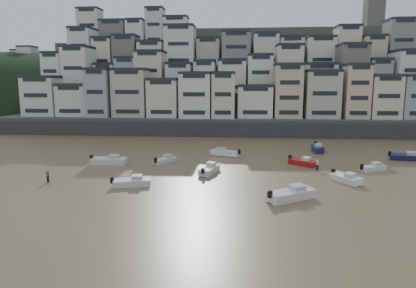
# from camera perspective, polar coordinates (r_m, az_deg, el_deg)

# --- Properties ---
(ground) EXTENTS (400.00, 400.00, 0.00)m
(ground) POSITION_cam_1_polar(r_m,az_deg,el_deg) (28.15, -12.31, -18.34)
(ground) COLOR brown
(ground) RESTS_ON ground
(harbor_wall) EXTENTS (140.00, 3.00, 3.50)m
(harbor_wall) POSITION_cam_1_polar(r_m,az_deg,el_deg) (89.43, 6.40, 2.22)
(harbor_wall) COLOR #38383A
(harbor_wall) RESTS_ON ground
(hillside) EXTENTS (141.04, 66.00, 50.00)m
(hillside) POSITION_cam_1_polar(r_m,az_deg,el_deg) (128.71, 8.23, 9.42)
(hillside) COLOR #4C4C47
(hillside) RESTS_ON ground
(headland) EXTENTS (216.00, 135.00, 53.33)m
(headland) POSITION_cam_1_polar(r_m,az_deg,el_deg) (189.52, -27.93, 4.49)
(headland) COLOR black
(headland) RESTS_ON ground
(boat_a) EXTENTS (6.40, 5.19, 1.72)m
(boat_a) POSITION_cam_1_polar(r_m,az_deg,el_deg) (42.71, 12.69, -7.29)
(boat_a) COLOR silver
(boat_a) RESTS_ON ground
(boat_b) EXTENTS (3.87, 5.04, 1.34)m
(boat_b) POSITION_cam_1_polar(r_m,az_deg,el_deg) (52.02, 20.48, -4.85)
(boat_b) COLOR white
(boat_b) RESTS_ON ground
(boat_c) EXTENTS (3.18, 5.77, 1.50)m
(boat_c) POSITION_cam_1_polar(r_m,az_deg,el_deg) (53.59, 0.21, -3.74)
(boat_c) COLOR silver
(boat_c) RESTS_ON ground
(boat_d) EXTENTS (4.74, 3.32, 1.24)m
(boat_d) POSITION_cam_1_polar(r_m,az_deg,el_deg) (60.22, 24.06, -3.22)
(boat_d) COLOR silver
(boat_d) RESTS_ON ground
(boat_e) EXTENTS (4.75, 4.48, 1.34)m
(boat_e) POSITION_cam_1_polar(r_m,az_deg,el_deg) (60.48, 14.33, -2.58)
(boat_e) COLOR #A21414
(boat_e) RESTS_ON ground
(boat_f) EXTENTS (3.69, 4.65, 1.24)m
(boat_f) POSITION_cam_1_polar(r_m,az_deg,el_deg) (60.64, -6.62, -2.36)
(boat_f) COLOR silver
(boat_f) RESTS_ON ground
(boat_g) EXTENTS (5.67, 2.94, 1.48)m
(boat_g) POSITION_cam_1_polar(r_m,az_deg,el_deg) (70.79, 28.18, -1.63)
(boat_g) COLOR #161845
(boat_g) RESTS_ON ground
(boat_h) EXTENTS (6.00, 3.94, 1.56)m
(boat_h) POSITION_cam_1_polar(r_m,az_deg,el_deg) (66.09, 2.65, -1.17)
(boat_h) COLOR silver
(boat_h) RESTS_ON ground
(boat_i) EXTENTS (2.07, 5.79, 1.56)m
(boat_i) POSITION_cam_1_polar(r_m,az_deg,el_deg) (73.30, 16.50, -0.50)
(boat_i) COLOR #151B43
(boat_i) RESTS_ON ground
(boat_j) EXTENTS (5.32, 3.05, 1.38)m
(boat_j) POSITION_cam_1_polar(r_m,az_deg,el_deg) (48.02, -11.67, -5.59)
(boat_j) COLOR silver
(boat_j) RESTS_ON ground
(boat_k) EXTENTS (6.06, 2.00, 1.65)m
(boat_k) POSITION_cam_1_polar(r_m,az_deg,el_deg) (61.34, -15.00, -2.29)
(boat_k) COLOR silver
(boat_k) RESTS_ON ground
(person_blue) EXTENTS (0.44, 0.44, 1.74)m
(person_blue) POSITION_cam_1_polar(r_m,az_deg,el_deg) (53.21, -23.44, -4.50)
(person_blue) COLOR blue
(person_blue) RESTS_ON ground
(person_pink) EXTENTS (0.44, 0.44, 1.74)m
(person_pink) POSITION_cam_1_polar(r_m,az_deg,el_deg) (57.79, 16.47, -3.03)
(person_pink) COLOR #D19B93
(person_pink) RESTS_ON ground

